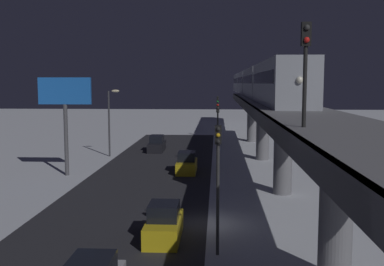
% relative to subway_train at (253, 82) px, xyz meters
% --- Properties ---
extents(ground_plane, '(240.00, 240.00, 0.00)m').
position_rel_subway_train_xyz_m(ground_plane, '(5.85, 38.44, -8.49)').
color(ground_plane, silver).
extents(avenue_asphalt, '(11.00, 94.69, 0.01)m').
position_rel_subway_train_xyz_m(avenue_asphalt, '(11.04, 38.44, -8.49)').
color(avenue_asphalt, '#28282D').
rests_on(avenue_asphalt, ground_plane).
extents(elevated_railway, '(5.00, 94.69, 6.72)m').
position_rel_subway_train_xyz_m(elevated_railway, '(0.09, 38.44, -2.68)').
color(elevated_railway, slate).
rests_on(elevated_railway, ground_plane).
extents(subway_train, '(2.94, 74.07, 3.40)m').
position_rel_subway_train_xyz_m(subway_train, '(0.00, 0.00, 0.00)').
color(subway_train, '#999EA8').
rests_on(subway_train, elevated_railway).
extents(rail_signal, '(0.36, 0.41, 4.00)m').
position_rel_subway_train_xyz_m(rail_signal, '(1.64, 47.43, 0.95)').
color(rail_signal, black).
rests_on(rail_signal, elevated_railway).
extents(sedan_yellow, '(1.80, 4.21, 1.97)m').
position_rel_subway_train_xyz_m(sedan_yellow, '(7.84, 22.52, -7.70)').
color(sedan_yellow, gold).
rests_on(sedan_yellow, ground_plane).
extents(sedan_yellow_2, '(1.80, 4.19, 1.97)m').
position_rel_subway_train_xyz_m(sedan_yellow_2, '(7.84, 41.26, -7.70)').
color(sedan_yellow_2, gold).
rests_on(sedan_yellow_2, ground_plane).
extents(sedan_black, '(1.80, 4.73, 1.97)m').
position_rel_subway_train_xyz_m(sedan_black, '(12.44, 9.13, -7.70)').
color(sedan_black, black).
rests_on(sedan_black, ground_plane).
extents(traffic_light_near, '(0.32, 0.44, 6.40)m').
position_rel_subway_train_xyz_m(traffic_light_near, '(4.94, 43.45, -4.30)').
color(traffic_light_near, '#2D2D2D').
rests_on(traffic_light_near, ground_plane).
extents(traffic_light_mid, '(0.32, 0.44, 6.40)m').
position_rel_subway_train_xyz_m(traffic_light_mid, '(4.94, 19.72, -4.30)').
color(traffic_light_mid, '#2D2D2D').
rests_on(traffic_light_mid, ground_plane).
extents(traffic_light_far, '(0.32, 0.44, 6.40)m').
position_rel_subway_train_xyz_m(traffic_light_far, '(4.94, -4.01, -4.30)').
color(traffic_light_far, '#2D2D2D').
rests_on(traffic_light_far, ground_plane).
extents(commercial_billboard, '(4.80, 0.36, 8.90)m').
position_rel_subway_train_xyz_m(commercial_billboard, '(18.68, 24.52, -1.67)').
color(commercial_billboard, '#4C4C51').
rests_on(commercial_billboard, ground_plane).
extents(street_lamp_far, '(1.35, 0.44, 7.65)m').
position_rel_subway_train_xyz_m(street_lamp_far, '(17.11, 13.44, -3.68)').
color(street_lamp_far, '#38383D').
rests_on(street_lamp_far, ground_plane).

